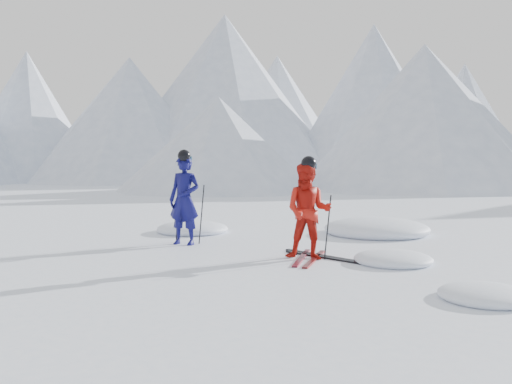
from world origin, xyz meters
The scene contains 12 objects.
ground centered at (0.00, 0.00, 0.00)m, with size 160.00×160.00×0.00m, color white.
skier_blue centered at (-3.46, 0.23, 0.91)m, with size 0.67×0.44×1.83m, color #0D0C4C.
skier_red centered at (-0.58, -0.12, 0.84)m, with size 0.81×0.63×1.68m, color #B8180E.
pole_blue_left centered at (-3.76, 0.38, 0.61)m, with size 0.02×0.02×1.22m, color black.
pole_blue_right centered at (-3.21, 0.48, 0.61)m, with size 0.02×0.02×1.22m, color black.
pole_red_left centered at (-0.88, 0.13, 0.56)m, with size 0.02×0.02×1.12m, color black.
pole_red_right centered at (-0.28, 0.03, 0.56)m, with size 0.02×0.02×1.12m, color black.
ski_worn_left centered at (-0.70, -0.12, 0.01)m, with size 0.09×1.70×0.03m, color black.
ski_worn_right centered at (-0.46, -0.12, 0.01)m, with size 0.09×1.70×0.03m, color black.
ski_loose_a centered at (-0.49, 0.26, 0.01)m, with size 0.09×1.70×0.03m, color black.
ski_loose_b centered at (-0.39, 0.11, 0.01)m, with size 0.09×1.70×0.03m, color black.
snow_lumps centered at (-1.01, 2.61, 0.00)m, with size 8.27×7.09×0.54m.
Camera 1 is at (3.09, -8.70, 1.67)m, focal length 38.00 mm.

